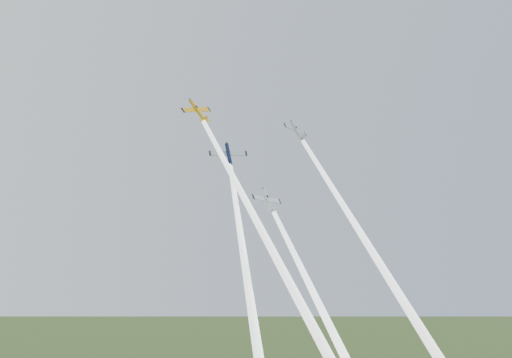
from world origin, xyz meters
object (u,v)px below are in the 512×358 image
at_px(plane_yellow, 198,111).
at_px(plane_silver_low, 268,201).
at_px(plane_silver_right, 297,131).
at_px(plane_navy, 229,155).

relative_size(plane_yellow, plane_silver_low, 1.06).
bearing_deg(plane_silver_low, plane_yellow, 126.37).
xyz_separation_m(plane_yellow, plane_silver_right, (23.67, -5.45, -2.18)).
xyz_separation_m(plane_yellow, plane_silver_low, (9.65, -12.26, -19.98)).
bearing_deg(plane_silver_right, plane_silver_low, -162.89).
distance_m(plane_navy, plane_silver_low, 15.65).
bearing_deg(plane_navy, plane_yellow, -166.01).
height_order(plane_silver_right, plane_silver_low, plane_silver_right).
bearing_deg(plane_navy, plane_silver_low, -53.63).
xyz_separation_m(plane_navy, plane_silver_low, (2.34, -10.93, -10.95)).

